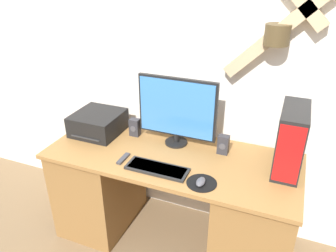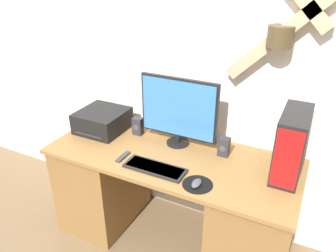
{
  "view_description": "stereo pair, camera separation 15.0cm",
  "coord_description": "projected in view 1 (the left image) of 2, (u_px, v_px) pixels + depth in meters",
  "views": [
    {
      "loc": [
        0.71,
        -1.46,
        2.01
      ],
      "look_at": [
        -0.03,
        0.36,
        1.01
      ],
      "focal_mm": 35.0,
      "sensor_mm": 36.0,
      "label": 1
    },
    {
      "loc": [
        0.85,
        -1.39,
        2.01
      ],
      "look_at": [
        -0.03,
        0.36,
        1.01
      ],
      "focal_mm": 35.0,
      "sensor_mm": 36.0,
      "label": 2
    }
  ],
  "objects": [
    {
      "name": "keyboard",
      "position": [
        157.0,
        169.0,
        2.12
      ],
      "size": [
        0.41,
        0.15,
        0.02
      ],
      "color": "black",
      "rests_on": "desk"
    },
    {
      "name": "remote_control",
      "position": [
        123.0,
        159.0,
        2.23
      ],
      "size": [
        0.03,
        0.14,
        0.02
      ],
      "color": "#38383D",
      "rests_on": "desk"
    },
    {
      "name": "speaker_left",
      "position": [
        135.0,
        127.0,
        2.52
      ],
      "size": [
        0.08,
        0.06,
        0.14
      ],
      "color": "#2D2D33",
      "rests_on": "desk"
    },
    {
      "name": "desk",
      "position": [
        171.0,
        198.0,
        2.47
      ],
      "size": [
        1.76,
        0.73,
        0.79
      ],
      "color": "olive",
      "rests_on": "ground_plane"
    },
    {
      "name": "computer_tower",
      "position": [
        291.0,
        140.0,
        2.05
      ],
      "size": [
        0.16,
        0.4,
        0.42
      ],
      "color": "black",
      "rests_on": "desk"
    },
    {
      "name": "wall_back",
      "position": [
        194.0,
        60.0,
        2.38
      ],
      "size": [
        6.4,
        0.21,
        2.7
      ],
      "color": "white",
      "rests_on": "ground_plane"
    },
    {
      "name": "mousepad",
      "position": [
        202.0,
        183.0,
        2.0
      ],
      "size": [
        0.19,
        0.19,
        0.0
      ],
      "color": "black",
      "rests_on": "desk"
    },
    {
      "name": "printer",
      "position": [
        98.0,
        123.0,
        2.56
      ],
      "size": [
        0.35,
        0.37,
        0.16
      ],
      "color": "black",
      "rests_on": "desk"
    },
    {
      "name": "monitor",
      "position": [
        177.0,
        110.0,
        2.32
      ],
      "size": [
        0.58,
        0.17,
        0.51
      ],
      "color": "black",
      "rests_on": "desk"
    },
    {
      "name": "speaker_right",
      "position": [
        223.0,
        145.0,
        2.28
      ],
      "size": [
        0.08,
        0.06,
        0.14
      ],
      "color": "#2D2D33",
      "rests_on": "desk"
    },
    {
      "name": "mouse",
      "position": [
        201.0,
        182.0,
        1.98
      ],
      "size": [
        0.05,
        0.1,
        0.03
      ],
      "color": "#4C4C51",
      "rests_on": "mousepad"
    }
  ]
}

